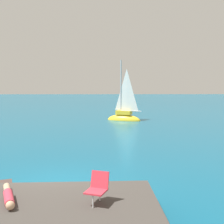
% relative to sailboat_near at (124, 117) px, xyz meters
% --- Properties ---
extents(ground_plane, '(160.00, 160.00, 0.00)m').
position_rel_sailboat_near_xyz_m(ground_plane, '(-3.50, -18.89, -0.35)').
color(ground_plane, '#0F5675').
extents(shore_ledge, '(5.79, 4.09, 0.71)m').
position_rel_sailboat_near_xyz_m(shore_ledge, '(-3.08, -22.55, 0.00)').
color(shore_ledge, '#423D38').
rests_on(shore_ledge, ground).
extents(boulder_inland, '(1.35, 1.21, 0.83)m').
position_rel_sailboat_near_xyz_m(boulder_inland, '(-2.05, -20.40, -0.35)').
color(boulder_inland, '#473A35').
rests_on(boulder_inland, ground).
extents(sailboat_near, '(3.59, 2.43, 6.49)m').
position_rel_sailboat_near_xyz_m(sailboat_near, '(0.00, 0.00, 0.00)').
color(sailboat_near, yellow).
rests_on(sailboat_near, ground).
extents(person_sunbather, '(0.79, 1.68, 0.25)m').
position_rel_sailboat_near_xyz_m(person_sunbather, '(-4.20, -22.11, 0.47)').
color(person_sunbather, '#DB384C').
rests_on(person_sunbather, shore_ledge).
extents(beach_chair, '(0.66, 0.72, 0.80)m').
position_rel_sailboat_near_xyz_m(beach_chair, '(-1.84, -22.28, 0.80)').
color(beach_chair, '#E03342').
rests_on(beach_chair, shore_ledge).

